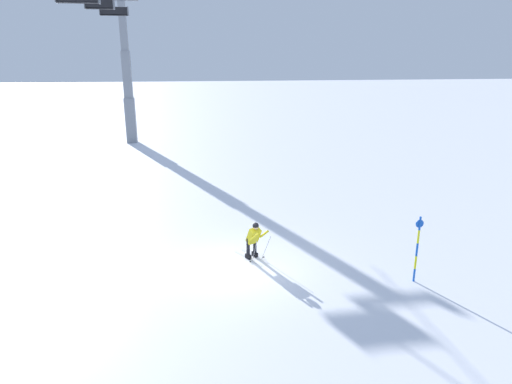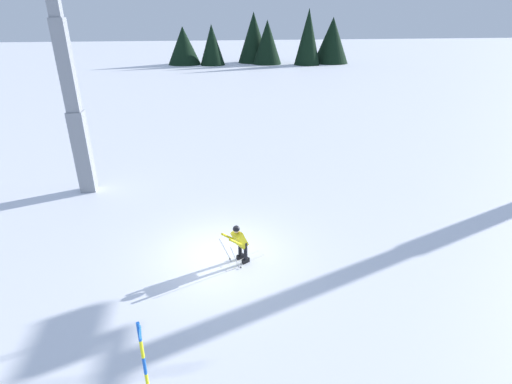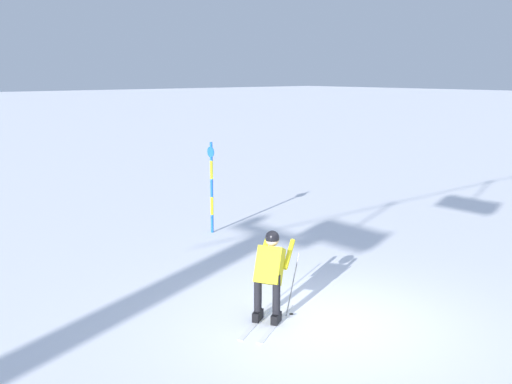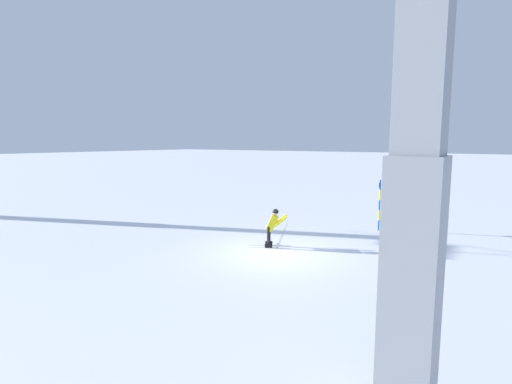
% 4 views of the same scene
% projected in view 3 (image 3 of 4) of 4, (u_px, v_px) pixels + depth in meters
% --- Properties ---
extents(ground_plane, '(260.00, 260.00, 0.00)m').
position_uv_depth(ground_plane, '(325.00, 321.00, 10.13)').
color(ground_plane, white).
extents(skier_carving_main, '(1.64, 1.26, 1.63)m').
position_uv_depth(skier_carving_main, '(270.00, 270.00, 10.07)').
color(skier_carving_main, white).
rests_on(skier_carving_main, ground_plane).
extents(trail_marker_pole, '(0.07, 0.28, 2.36)m').
position_uv_depth(trail_marker_pole, '(212.00, 185.00, 15.53)').
color(trail_marker_pole, blue).
rests_on(trail_marker_pole, ground_plane).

